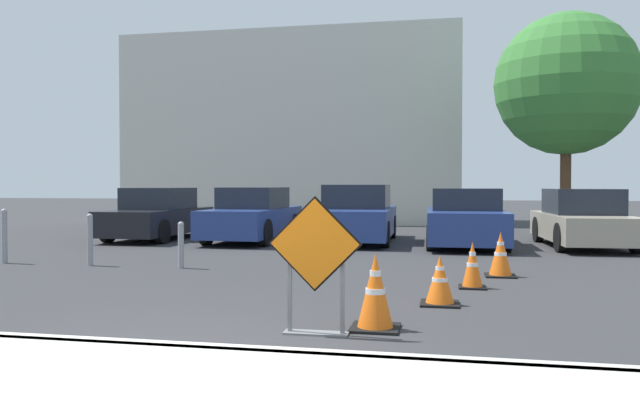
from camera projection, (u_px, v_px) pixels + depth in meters
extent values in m
plane|color=#333335|center=(346.00, 248.00, 15.37)|extent=(96.00, 96.00, 0.00)
cube|color=beige|center=(99.00, 397.00, 4.38)|extent=(25.05, 2.44, 0.14)
cube|color=beige|center=(173.00, 352.00, 5.57)|extent=(25.05, 0.20, 0.14)
cube|color=black|center=(315.00, 244.00, 6.44)|extent=(0.99, 0.02, 0.99)
cube|color=orange|center=(315.00, 244.00, 6.42)|extent=(0.93, 0.02, 0.93)
cube|color=slate|center=(316.00, 333.00, 6.50)|extent=(0.68, 0.20, 0.02)
cube|color=slate|center=(290.00, 288.00, 6.55)|extent=(0.04, 0.04, 0.95)
cube|color=slate|center=(342.00, 290.00, 6.44)|extent=(0.04, 0.04, 0.95)
cube|color=black|center=(375.00, 328.00, 6.73)|extent=(0.52, 0.52, 0.03)
cone|color=orange|center=(375.00, 290.00, 6.72)|extent=(0.39, 0.39, 0.80)
cylinder|color=white|center=(375.00, 274.00, 6.71)|extent=(0.12, 0.12, 0.07)
cylinder|color=white|center=(375.00, 291.00, 6.72)|extent=(0.21, 0.21, 0.07)
cube|color=black|center=(440.00, 304.00, 8.10)|extent=(0.50, 0.50, 0.03)
cone|color=orange|center=(440.00, 279.00, 8.09)|extent=(0.37, 0.37, 0.62)
cylinder|color=white|center=(440.00, 268.00, 8.09)|extent=(0.11, 0.11, 0.06)
cylinder|color=white|center=(440.00, 280.00, 8.09)|extent=(0.20, 0.20, 0.06)
cube|color=black|center=(472.00, 287.00, 9.40)|extent=(0.41, 0.41, 0.03)
cone|color=orange|center=(472.00, 264.00, 9.39)|extent=(0.30, 0.30, 0.68)
cylinder|color=white|center=(472.00, 254.00, 9.39)|extent=(0.10, 0.10, 0.06)
cylinder|color=white|center=(472.00, 265.00, 9.39)|extent=(0.17, 0.17, 0.06)
cube|color=black|center=(500.00, 276.00, 10.58)|extent=(0.51, 0.51, 0.03)
cone|color=orange|center=(501.00, 253.00, 10.57)|extent=(0.37, 0.37, 0.73)
cylinder|color=white|center=(501.00, 244.00, 10.56)|extent=(0.12, 0.12, 0.07)
cylinder|color=white|center=(501.00, 254.00, 10.57)|extent=(0.21, 0.21, 0.07)
cube|color=black|center=(157.00, 221.00, 17.79)|extent=(1.82, 4.17, 0.68)
cube|color=#1E232D|center=(159.00, 198.00, 17.87)|extent=(1.56, 1.93, 0.61)
cylinder|color=black|center=(162.00, 232.00, 16.37)|extent=(0.21, 0.65, 0.65)
cylinder|color=black|center=(108.00, 231.00, 16.72)|extent=(0.21, 0.65, 0.65)
cylinder|color=black|center=(201.00, 225.00, 18.87)|extent=(0.21, 0.65, 0.65)
cylinder|color=black|center=(154.00, 225.00, 19.22)|extent=(0.21, 0.65, 0.65)
cube|color=navy|center=(252.00, 221.00, 17.15)|extent=(1.81, 4.35, 0.72)
cube|color=#1E232D|center=(254.00, 198.00, 17.24)|extent=(1.55, 2.02, 0.57)
cylinder|color=black|center=(265.00, 233.00, 15.68)|extent=(0.21, 0.70, 0.70)
cylinder|color=black|center=(206.00, 232.00, 16.02)|extent=(0.21, 0.70, 0.70)
cylinder|color=black|center=(293.00, 226.00, 18.29)|extent=(0.21, 0.70, 0.70)
cylinder|color=black|center=(242.00, 225.00, 18.63)|extent=(0.21, 0.70, 0.70)
cube|color=navy|center=(357.00, 222.00, 16.92)|extent=(1.99, 4.62, 0.74)
cube|color=#1E232D|center=(357.00, 196.00, 17.02)|extent=(1.71, 2.14, 0.64)
cylinder|color=black|center=(385.00, 234.00, 15.38)|extent=(0.22, 0.67, 0.66)
cylinder|color=black|center=(316.00, 233.00, 15.68)|extent=(0.22, 0.67, 0.66)
cylinder|color=black|center=(392.00, 227.00, 18.17)|extent=(0.22, 0.67, 0.66)
cylinder|color=black|center=(333.00, 226.00, 18.47)|extent=(0.22, 0.67, 0.66)
cube|color=navy|center=(466.00, 225.00, 15.74)|extent=(1.92, 4.19, 0.76)
cube|color=#1E232D|center=(466.00, 199.00, 15.82)|extent=(1.67, 1.94, 0.54)
cylinder|color=black|center=(506.00, 239.00, 14.32)|extent=(0.21, 0.61, 0.60)
cylinder|color=black|center=(431.00, 238.00, 14.63)|extent=(0.21, 0.61, 0.60)
cylinder|color=black|center=(496.00, 231.00, 16.86)|extent=(0.21, 0.61, 0.60)
cylinder|color=black|center=(431.00, 230.00, 17.17)|extent=(0.21, 0.61, 0.60)
cube|color=#A39984|center=(583.00, 227.00, 15.49)|extent=(1.99, 4.28, 0.64)
cube|color=#1E232D|center=(582.00, 201.00, 15.58)|extent=(1.66, 2.00, 0.63)
cylinder|color=black|center=(636.00, 238.00, 14.09)|extent=(0.23, 0.69, 0.68)
cylinder|color=black|center=(561.00, 237.00, 14.33)|extent=(0.23, 0.69, 0.68)
cylinder|color=black|center=(602.00, 230.00, 16.66)|extent=(0.23, 0.69, 0.68)
cylinder|color=black|center=(538.00, 229.00, 16.90)|extent=(0.23, 0.69, 0.68)
cylinder|color=gray|center=(181.00, 246.00, 11.61)|extent=(0.11, 0.11, 0.82)
sphere|color=gray|center=(181.00, 225.00, 11.60)|extent=(0.12, 0.12, 0.12)
cylinder|color=gray|center=(90.00, 241.00, 11.97)|extent=(0.11, 0.11, 0.95)
sphere|color=gray|center=(90.00, 217.00, 11.96)|extent=(0.12, 0.12, 0.12)
cylinder|color=gray|center=(4.00, 237.00, 12.34)|extent=(0.11, 0.11, 1.03)
sphere|color=gray|center=(4.00, 212.00, 12.32)|extent=(0.12, 0.12, 0.12)
cube|color=beige|center=(296.00, 131.00, 26.69)|extent=(13.74, 5.00, 7.68)
cylinder|color=#513823|center=(565.00, 187.00, 18.91)|extent=(0.32, 0.32, 2.99)
sphere|color=#387A33|center=(566.00, 84.00, 18.84)|extent=(4.27, 4.27, 4.27)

